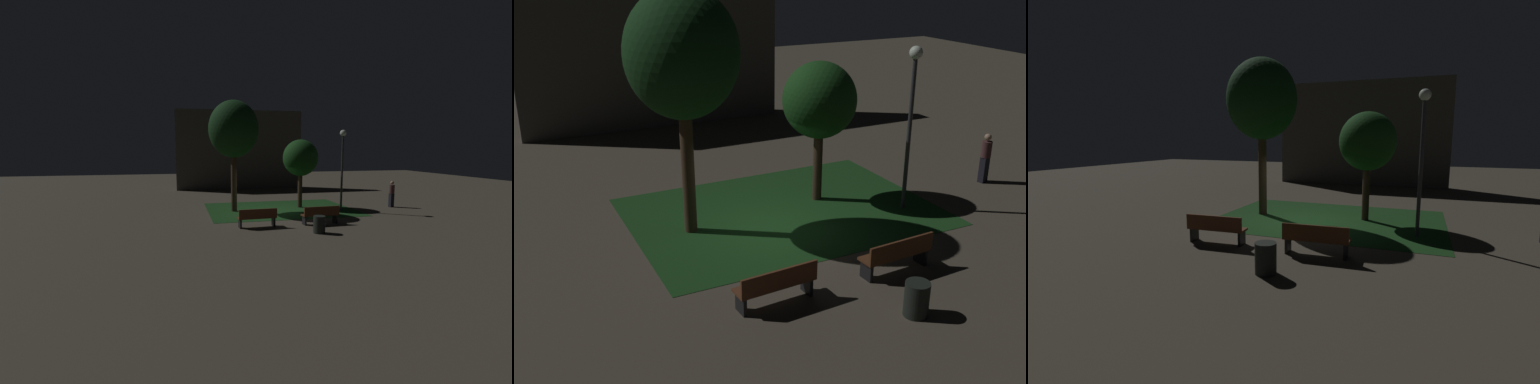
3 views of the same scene
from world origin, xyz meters
The scene contains 9 objects.
ground_plane centered at (0.00, 0.00, 0.00)m, with size 60.00×60.00×0.00m, color #4C4438.
grass_lawn centered at (0.81, 0.83, 0.01)m, with size 8.50×6.16×0.01m, color #194219.
bench_front_right centered at (-1.54, -3.45, 0.48)m, with size 1.83×0.59×0.88m.
bench_by_lamp centered at (1.55, -3.45, 0.48)m, with size 1.82×0.57×0.88m.
tree_back_left centered at (-1.95, 0.79, 4.61)m, with size 2.81×2.81×6.25m.
tree_tall_center centered at (2.18, 1.24, 2.99)m, with size 2.12×2.12×4.11m.
lamp_post_plaza_east centered at (4.08, -0.45, 3.13)m, with size 0.36×0.36×4.62m.
trash_bin centered at (0.81, -5.06, 0.37)m, with size 0.51×0.51×0.75m, color black.
building_wall_backdrop centered at (0.29, 11.58, 3.40)m, with size 10.94×0.80×6.79m, color #4C4742.
Camera 3 is at (4.05, -12.20, 3.16)m, focal length 24.57 mm.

